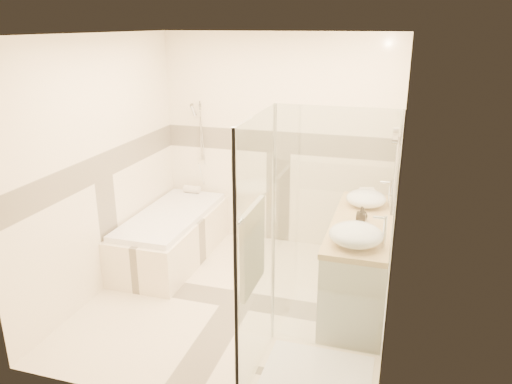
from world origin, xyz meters
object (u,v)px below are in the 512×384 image
(bathtub, at_px, (172,234))
(amenity_bottle_a, at_px, (361,216))
(amenity_bottle_b, at_px, (362,214))
(shower_enclosure, at_px, (303,323))
(vessel_sink_near, at_px, (366,199))
(vessel_sink_far, at_px, (356,235))
(vanity, at_px, (361,263))

(bathtub, bearing_deg, amenity_bottle_a, -12.38)
(bathtub, bearing_deg, amenity_bottle_b, -8.93)
(bathtub, relative_size, shower_enclosure, 0.83)
(bathtub, xyz_separation_m, vessel_sink_near, (2.13, 0.06, 0.62))
(shower_enclosure, distance_m, amenity_bottle_a, 1.26)
(amenity_bottle_a, relative_size, amenity_bottle_b, 1.37)
(vessel_sink_near, xyz_separation_m, amenity_bottle_a, (0.00, -0.53, 0.01))
(vessel_sink_far, xyz_separation_m, amenity_bottle_a, (0.00, 0.42, 0.00))
(bathtub, distance_m, vessel_sink_near, 2.22)
(vessel_sink_near, bearing_deg, vanity, -87.24)
(vessel_sink_near, bearing_deg, amenity_bottle_a, -90.00)
(vessel_sink_near, distance_m, amenity_bottle_a, 0.53)
(vanity, height_order, vessel_sink_far, vessel_sink_far)
(vessel_sink_far, height_order, amenity_bottle_b, vessel_sink_far)
(amenity_bottle_a, bearing_deg, amenity_bottle_b, 90.00)
(vessel_sink_far, relative_size, amenity_bottle_a, 2.46)
(vessel_sink_near, distance_m, vessel_sink_far, 0.95)
(vanity, relative_size, vessel_sink_far, 3.64)
(vessel_sink_far, height_order, amenity_bottle_a, amenity_bottle_a)
(bathtub, height_order, amenity_bottle_a, amenity_bottle_a)
(vessel_sink_far, relative_size, amenity_bottle_b, 3.37)
(vessel_sink_near, relative_size, vessel_sink_far, 0.89)
(vanity, bearing_deg, shower_enclosure, -102.97)
(vanity, xyz_separation_m, amenity_bottle_a, (-0.02, -0.12, 0.51))
(bathtub, xyz_separation_m, amenity_bottle_b, (2.13, -0.33, 0.61))
(bathtub, bearing_deg, vessel_sink_far, -22.65)
(bathtub, height_order, amenity_bottle_b, amenity_bottle_b)
(amenity_bottle_a, xyz_separation_m, amenity_bottle_b, (0.00, 0.13, -0.02))
(bathtub, relative_size, amenity_bottle_a, 9.37)
(amenity_bottle_a, bearing_deg, vessel_sink_near, 90.00)
(vanity, xyz_separation_m, vessel_sink_far, (-0.02, -0.54, 0.51))
(bathtub, bearing_deg, shower_enclosure, -41.10)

